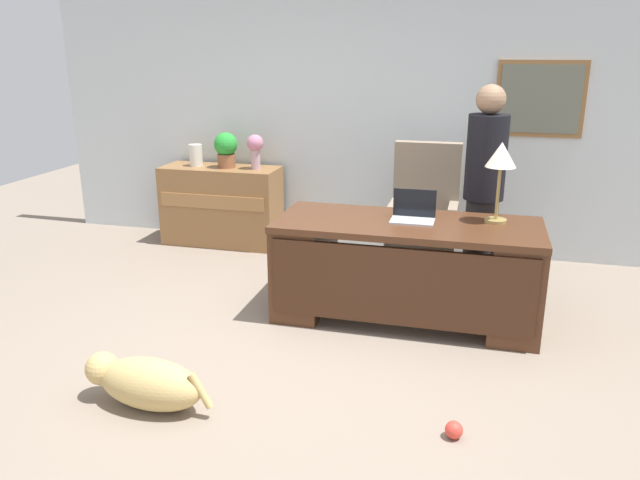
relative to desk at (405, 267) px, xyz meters
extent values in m
plane|color=gray|center=(-0.52, -0.80, -0.42)|extent=(12.00, 12.00, 0.00)
cube|color=silver|center=(-0.52, 1.80, 0.93)|extent=(7.00, 0.12, 2.70)
cube|color=olive|center=(0.97, 1.72, 1.13)|extent=(0.79, 0.03, 0.69)
cube|color=#666A5C|center=(0.97, 1.70, 1.13)|extent=(0.71, 0.01, 0.61)
cube|color=#4C2B19|center=(0.00, 0.03, 0.32)|extent=(1.96, 0.81, 0.05)
cube|color=#4C2B19|center=(-0.80, 0.03, -0.06)|extent=(0.36, 0.75, 0.72)
cube|color=#4C2B19|center=(0.80, 0.03, -0.06)|extent=(0.36, 0.75, 0.72)
cube|color=#412415|center=(0.00, -0.34, -0.03)|extent=(1.86, 0.04, 0.58)
cube|color=olive|center=(-2.12, 1.45, -0.01)|extent=(1.23, 0.48, 0.82)
cube|color=#A16F40|center=(-2.12, 1.20, 0.09)|extent=(1.13, 0.02, 0.14)
cube|color=gray|center=(0.03, 0.98, -0.05)|extent=(0.60, 0.58, 0.18)
cylinder|color=black|center=(0.03, 0.98, -0.28)|extent=(0.10, 0.10, 0.28)
cylinder|color=black|center=(0.03, 0.98, -0.40)|extent=(0.52, 0.52, 0.05)
cube|color=gray|center=(0.03, 1.22, 0.40)|extent=(0.60, 0.12, 0.74)
cube|color=gray|center=(-0.23, 0.98, 0.15)|extent=(0.08, 0.50, 0.22)
cube|color=gray|center=(0.29, 0.98, 0.15)|extent=(0.08, 0.50, 0.22)
cylinder|color=#262323|center=(0.53, 0.65, -0.01)|extent=(0.26, 0.26, 0.84)
cylinder|color=black|center=(0.53, 0.65, 0.75)|extent=(0.32, 0.32, 0.68)
sphere|color=#947054|center=(0.53, 0.65, 1.20)|extent=(0.23, 0.23, 0.23)
ellipsoid|color=tan|center=(-1.26, -1.59, -0.27)|extent=(0.68, 0.35, 0.30)
sphere|color=tan|center=(-1.59, -1.57, -0.23)|extent=(0.20, 0.20, 0.20)
cylinder|color=tan|center=(-0.94, -1.62, -0.25)|extent=(0.15, 0.05, 0.21)
cube|color=#B2B5BA|center=(0.03, 0.04, 0.36)|extent=(0.32, 0.22, 0.01)
cube|color=black|center=(0.03, 0.14, 0.47)|extent=(0.32, 0.01, 0.21)
cylinder|color=#9E8447|center=(0.63, 0.19, 0.36)|extent=(0.16, 0.16, 0.02)
cylinder|color=#9E8447|center=(0.63, 0.19, 0.57)|extent=(0.02, 0.02, 0.39)
cone|color=silver|center=(0.63, 0.19, 0.85)|extent=(0.22, 0.22, 0.18)
cylinder|color=#B794A3|center=(-1.73, 1.45, 0.50)|extent=(0.10, 0.10, 0.19)
sphere|color=#BE7591|center=(-1.73, 1.45, 0.66)|extent=(0.17, 0.17, 0.17)
cylinder|color=silver|center=(-2.39, 1.45, 0.51)|extent=(0.14, 0.14, 0.22)
cylinder|color=brown|center=(-2.05, 1.45, 0.47)|extent=(0.18, 0.18, 0.14)
sphere|color=green|center=(-2.05, 1.45, 0.64)|extent=(0.24, 0.24, 0.24)
sphere|color=#E53F33|center=(0.46, -1.45, -0.38)|extent=(0.10, 0.10, 0.10)
camera|label=1|loc=(0.49, -4.39, 1.59)|focal=34.55mm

